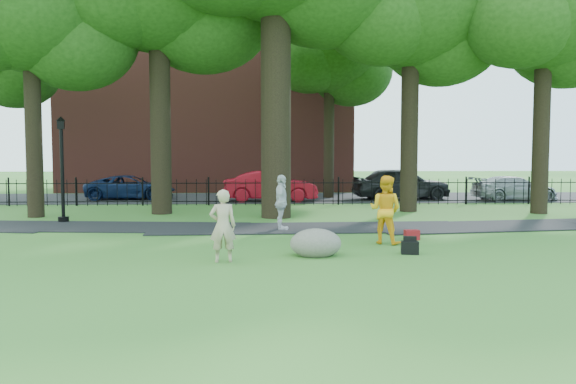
{
  "coord_description": "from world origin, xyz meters",
  "views": [
    {
      "loc": [
        -0.43,
        -13.8,
        2.41
      ],
      "look_at": [
        0.24,
        2.0,
        1.3
      ],
      "focal_mm": 35.0,
      "sensor_mm": 36.0,
      "label": 1
    }
  ],
  "objects_px": {
    "boulder": "(316,241)",
    "red_sedan": "(271,186)",
    "lamppost": "(62,171)",
    "man": "(385,210)",
    "woman": "(223,226)"
  },
  "relations": [
    {
      "from": "woman",
      "to": "man",
      "type": "distance_m",
      "value": 4.74
    },
    {
      "from": "man",
      "to": "red_sedan",
      "type": "height_order",
      "value": "man"
    },
    {
      "from": "lamppost",
      "to": "red_sedan",
      "type": "height_order",
      "value": "lamppost"
    },
    {
      "from": "lamppost",
      "to": "red_sedan",
      "type": "relative_size",
      "value": 0.79
    },
    {
      "from": "boulder",
      "to": "lamppost",
      "type": "xyz_separation_m",
      "value": [
        -8.16,
        6.66,
        1.44
      ]
    },
    {
      "from": "boulder",
      "to": "lamppost",
      "type": "height_order",
      "value": "lamppost"
    },
    {
      "from": "woman",
      "to": "man",
      "type": "xyz_separation_m",
      "value": [
        4.12,
        2.35,
        0.1
      ]
    },
    {
      "from": "woman",
      "to": "boulder",
      "type": "distance_m",
      "value": 2.26
    },
    {
      "from": "woman",
      "to": "lamppost",
      "type": "height_order",
      "value": "lamppost"
    },
    {
      "from": "boulder",
      "to": "lamppost",
      "type": "distance_m",
      "value": 10.63
    },
    {
      "from": "boulder",
      "to": "red_sedan",
      "type": "xyz_separation_m",
      "value": [
        -0.89,
        14.72,
        0.41
      ]
    },
    {
      "from": "woman",
      "to": "lamppost",
      "type": "distance_m",
      "value": 9.54
    },
    {
      "from": "boulder",
      "to": "red_sedan",
      "type": "bearing_deg",
      "value": 93.46
    },
    {
      "from": "woman",
      "to": "boulder",
      "type": "bearing_deg",
      "value": -169.21
    },
    {
      "from": "man",
      "to": "boulder",
      "type": "xyz_separation_m",
      "value": [
        -2.0,
        -1.7,
        -0.55
      ]
    }
  ]
}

